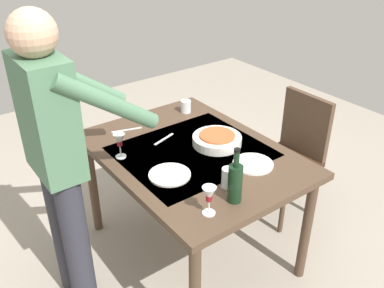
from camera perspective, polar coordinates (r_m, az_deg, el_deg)
ground_plane at (r=2.98m, az=-0.00°, el=-14.02°), size 6.00×6.00×0.00m
dining_table at (r=2.55m, az=-0.00°, el=-2.62°), size 1.31×0.97×0.78m
chair_near at (r=3.12m, az=13.62°, el=-0.57°), size 0.40×0.40×0.91m
person_server at (r=2.21m, az=-17.60°, el=-1.47°), size 0.42×0.61×1.69m
wine_bottle at (r=2.05m, az=5.86°, el=-5.14°), size 0.07×0.07×0.30m
wine_glass_left at (r=1.96m, az=2.33°, el=-6.99°), size 0.07×0.07×0.15m
wine_glass_right at (r=2.43m, az=-9.79°, el=0.37°), size 0.07×0.07×0.15m
water_cup_near_left at (r=2.98m, az=-0.84°, el=5.11°), size 0.07×0.07×0.09m
water_cup_near_right at (r=2.18m, az=4.88°, el=-4.58°), size 0.07×0.07×0.11m
serving_bowl_pasta at (r=2.57m, az=3.41°, el=0.62°), size 0.30×0.30×0.07m
dinner_plate_near at (r=2.29m, az=-3.04°, el=-4.17°), size 0.23×0.23×0.01m
dinner_plate_far at (r=2.40m, az=8.24°, el=-2.68°), size 0.23×0.23×0.01m
table_knife at (r=2.77m, az=-8.83°, el=1.89°), size 0.07×0.20×0.00m
table_fork at (r=2.64m, az=-3.82°, el=0.66°), size 0.07×0.18×0.00m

